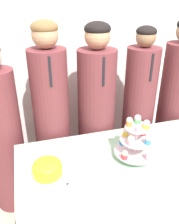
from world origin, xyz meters
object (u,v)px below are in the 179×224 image
Objects in this scene: cupcake_stand at (137,139)px; student_4 at (174,108)px; student_1 at (52,124)px; student_0 at (4,139)px; round_cake at (47,168)px; student_2 at (96,119)px; student_3 at (138,116)px; cake_knife at (70,184)px.

cupcake_stand is 0.91m from student_4.
student_1 is (-0.49, 0.57, -0.12)m from cupcake_stand.
student_0 is 0.93× the size of student_4.
student_1 reaches higher than round_cake.
student_4 is (1.29, 0.58, -0.04)m from round_cake.
student_2 is 0.41m from student_3.
round_cake is at bearing -63.74° from student_0.
student_2 reaches higher than student_3.
student_1 is 1.04× the size of student_3.
cupcake_stand reaches higher than round_cake.
student_0 is at bearing 116.26° from round_cake.
cake_knife is at bearing -149.20° from student_4.
student_2 is at bearing 99.77° from cupcake_stand.
cupcake_stand is (0.48, 0.13, 0.14)m from cake_knife.
round_cake is 0.14× the size of student_2.
student_3 is at bearing 32.81° from round_cake.
student_4 is (1.58, 0.00, 0.06)m from student_0.
student_0 is at bearing 147.20° from cupcake_stand.
cupcake_stand is 0.19× the size of student_2.
cake_knife is at bearing -45.03° from round_cake.
student_1 is at bearing 0.00° from student_0.
round_cake is 0.59m from student_1.
student_2 is 1.00× the size of student_4.
cake_knife is 0.77× the size of cupcake_stand.
student_0 is 0.91× the size of student_1.
cake_knife is 0.70m from student_1.
student_0 is at bearing -180.00° from student_2.
student_3 reaches higher than cake_knife.
student_0 is 0.41m from student_1.
student_4 is (0.69, 0.57, -0.14)m from cupcake_stand.
student_4 reaches higher than student_3.
cupcake_stand is at bearing -80.23° from student_2.
student_0 is at bearing -180.00° from student_4.
student_2 is (-0.10, 0.57, -0.14)m from cupcake_stand.
student_4 is at bearing 39.47° from cupcake_stand.
round_cake is at bearing -155.67° from student_4.
student_4 reaches higher than student_2.
cake_knife is 0.80m from student_2.
cupcake_stand is 0.76m from student_1.
round_cake is 0.17m from cake_knife.
student_1 is at bearing 180.00° from student_3.
student_4 is (0.39, 0.00, 0.02)m from student_3.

